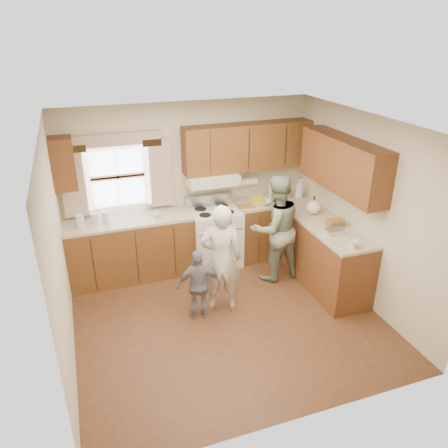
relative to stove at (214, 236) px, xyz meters
name	(u,v)px	position (x,y,z in m)	size (l,w,h in m)	color
room	(227,231)	(-0.30, -1.44, 0.78)	(3.80, 3.80, 3.80)	#462915
kitchen_fixtures	(242,220)	(0.31, -0.36, 0.37)	(3.80, 2.25, 2.15)	#48250F
stove	(214,236)	(0.00, 0.00, 0.00)	(0.76, 0.67, 1.07)	silver
woman_left	(221,259)	(-0.30, -1.20, 0.28)	(0.54, 0.36, 1.49)	beige
woman_right	(275,228)	(0.70, -0.71, 0.34)	(0.78, 0.61, 1.60)	#29422A
child	(199,285)	(-0.63, -1.30, 0.01)	(0.56, 0.23, 0.96)	gray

